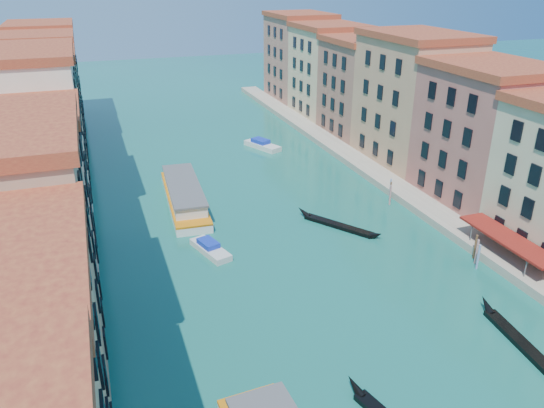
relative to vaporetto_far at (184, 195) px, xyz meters
The scene contains 8 objects.
left_bank_palazzos 19.97m from the vaporetto_far, behind, with size 12.80×128.40×21.00m.
right_bank_palazzos 38.93m from the vaporetto_far, ahead, with size 12.80×128.40×21.00m.
quay 30.03m from the vaporetto_far, ahead, with size 4.00×140.00×1.00m, color gray.
vaporetto_far is the anchor object (origin of this frame).
gondola_right 45.36m from the vaporetto_far, 61.56° to the right, with size 2.32×12.71×2.53m.
gondola_far 21.42m from the vaporetto_far, 38.84° to the right, with size 7.75×10.82×1.76m.
motorboat_mid 14.59m from the vaporetto_far, 89.31° to the right, with size 3.75×6.62×1.31m.
motorboat_far 26.95m from the vaporetto_far, 48.42° to the left, with size 5.25×7.88×1.57m.
Camera 1 is at (-18.62, -0.38, 29.59)m, focal length 35.00 mm.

